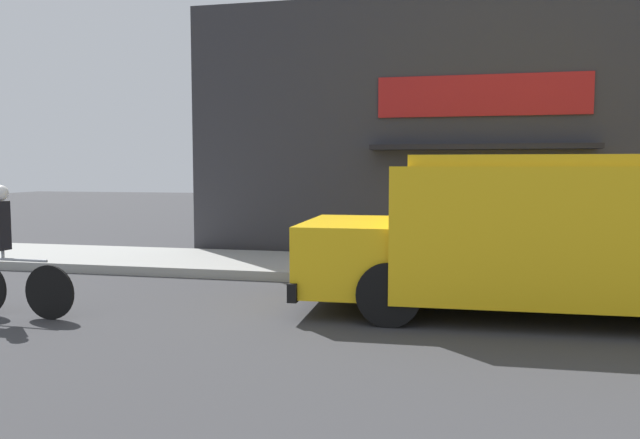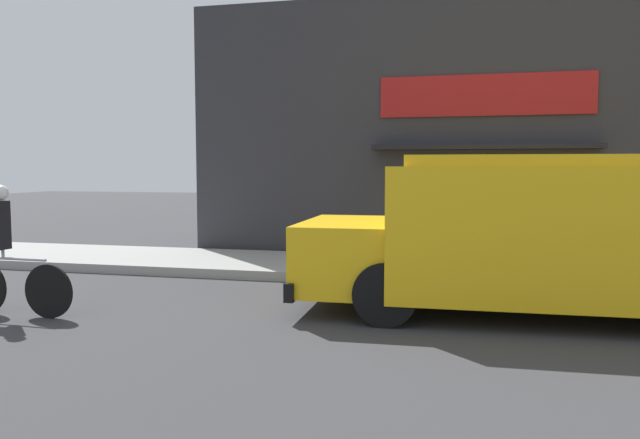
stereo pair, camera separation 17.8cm
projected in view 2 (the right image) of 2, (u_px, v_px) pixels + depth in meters
name	position (u px, v px, depth m)	size (l,w,h in m)	color
ground_plane	(524.00, 293.00, 9.72)	(70.00, 70.00, 0.00)	#38383A
sidewalk	(518.00, 274.00, 10.96)	(28.00, 2.59, 0.17)	#999993
storefront	(515.00, 128.00, 12.22)	(13.54, 0.76, 5.43)	#2D2D33
school_bus	(571.00, 232.00, 8.10)	(6.62, 2.87, 2.10)	yellow
cyclist	(7.00, 254.00, 8.17)	(1.73, 0.20, 1.72)	black
trash_bin	(497.00, 239.00, 11.21)	(0.47, 0.47, 0.99)	slate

